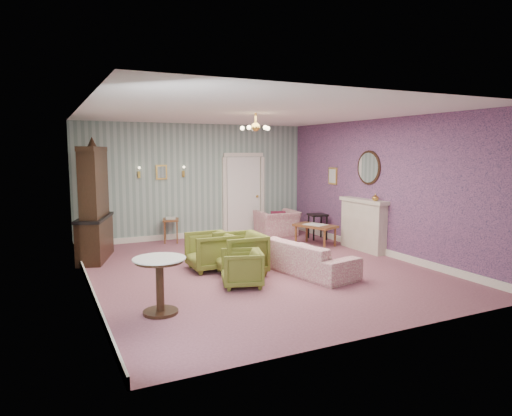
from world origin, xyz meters
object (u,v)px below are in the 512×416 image
dresser (93,200)px  wingback_chair (277,219)px  olive_chair_b (240,252)px  side_table_black (318,227)px  olive_chair_c (209,249)px  fireplace (363,225)px  pedestal_table (160,286)px  coffee_table (315,235)px  olive_chair_a (242,266)px  sofa_chintz (306,251)px

dresser → wingback_chair: bearing=27.0°
olive_chair_b → side_table_black: bearing=126.2°
olive_chair_c → wingback_chair: size_ratio=0.77×
fireplace → olive_chair_c: bearing=-178.2°
fireplace → pedestal_table: size_ratio=1.78×
fireplace → pedestal_table: fireplace is taller
olive_chair_c → wingback_chair: 3.74m
coffee_table → side_table_black: size_ratio=1.51×
olive_chair_a → side_table_black: size_ratio=1.03×
olive_chair_a → olive_chair_b: 0.76m
pedestal_table → sofa_chintz: bearing=18.0°
wingback_chair → pedestal_table: wingback_chair is taller
fireplace → pedestal_table: bearing=-158.4°
olive_chair_b → dresser: (-2.23, 2.32, 0.81)m
fireplace → pedestal_table: (-5.08, -2.01, -0.19)m
olive_chair_c → fireplace: size_ratio=0.55×
side_table_black → pedestal_table: 6.01m
olive_chair_a → olive_chair_c: bearing=-157.1°
sofa_chintz → olive_chair_c: bearing=46.0°
olive_chair_b → coffee_table: olive_chair_b is taller
fireplace → coffee_table: bearing=125.9°
wingback_chair → coffee_table: (0.24, -1.47, -0.19)m
olive_chair_b → sofa_chintz: 1.20m
wingback_chair → dresser: 4.73m
olive_chair_c → coffee_table: bearing=109.0°
olive_chair_b → olive_chair_c: (-0.40, 0.52, -0.03)m
coffee_table → side_table_black: 0.75m
olive_chair_a → wingback_chair: bearing=161.7°
dresser → olive_chair_a: bearing=-38.8°
sofa_chintz → wingback_chair: wingback_chair is taller
side_table_black → olive_chair_b: bearing=-145.0°
wingback_chair → fireplace: size_ratio=0.72×
dresser → side_table_black: bearing=16.5°
wingback_chair → coffee_table: size_ratio=1.04×
sofa_chintz → coffee_table: sofa_chintz is taller
coffee_table → pedestal_table: size_ratio=1.24×
dresser → fireplace: bearing=1.4°
coffee_table → pedestal_table: bearing=-146.4°
sofa_chintz → dresser: bearing=38.7°
olive_chair_c → olive_chair_a: bearing=5.9°
olive_chair_b → sofa_chintz: bearing=70.4°
olive_chair_a → olive_chair_b: bearing=175.6°
sofa_chintz → dresser: 4.41m
olive_chair_a → sofa_chintz: sofa_chintz is taller
olive_chair_c → coffee_table: 3.19m
fireplace → coffee_table: 1.18m
dresser → fireplace: dresser is taller
olive_chair_a → side_table_black: 4.40m
sofa_chintz → coffee_table: size_ratio=2.08×
dresser → coffee_table: 5.00m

